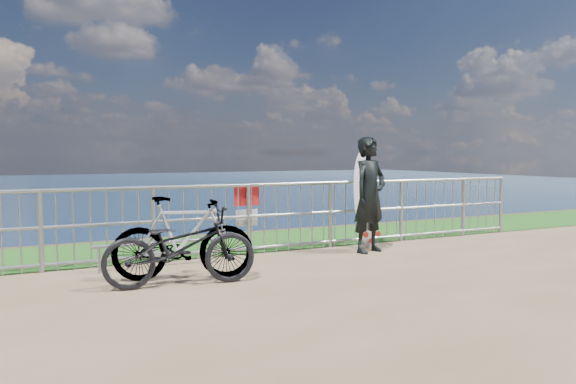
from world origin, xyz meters
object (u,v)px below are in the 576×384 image
surfer (370,195)px  bicycle_near (180,246)px  bicycle_far (183,238)px  surfboard (366,202)px

surfer → bicycle_near: size_ratio=1.01×
bicycle_near → bicycle_far: bearing=-15.3°
surfboard → bicycle_near: surfboard is taller
bicycle_near → bicycle_far: bicycle_far is taller
surfboard → bicycle_near: size_ratio=0.90×
surfer → bicycle_near: surfer is taller
surfboard → bicycle_far: (-3.51, -1.08, -0.23)m
surfboard → bicycle_far: bearing=-162.9°
surfer → surfboard: surfer is taller
surfboard → bicycle_near: 3.90m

